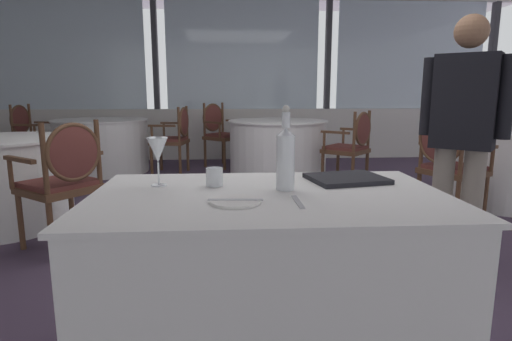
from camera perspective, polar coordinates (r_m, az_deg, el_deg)
ground_plane at (r=3.43m, az=0.68°, el=-8.59°), size 13.53×13.53×0.00m
window_wall_far at (r=7.14m, az=-1.79°, el=10.78°), size 9.17×0.14×2.87m
foreground_table at (r=1.72m, az=1.76°, el=-15.39°), size 1.35×0.83×0.75m
side_plate at (r=1.46m, az=-2.81°, el=-4.23°), size 0.18×0.18×0.01m
butter_knife at (r=1.46m, az=-2.81°, el=-4.03°), size 0.19×0.03×0.00m
dinner_fork at (r=1.47m, az=5.74°, el=-4.28°), size 0.02×0.17×0.00m
water_bottle at (r=1.63m, az=4.05°, el=1.93°), size 0.07×0.07×0.33m
wine_glass at (r=1.74m, az=-13.29°, el=2.63°), size 0.09×0.09×0.20m
water_tumbler at (r=1.72m, az=-5.69°, el=-0.87°), size 0.07×0.07×0.07m
menu_book at (r=1.85m, az=12.24°, el=-1.08°), size 0.35×0.31×0.02m
background_table_0 at (r=5.77m, az=3.00°, el=3.14°), size 1.36×1.36×0.75m
dining_chair_0_0 at (r=6.45m, az=-5.06°, el=5.62°), size 0.66×0.66×0.97m
dining_chair_0_1 at (r=5.20m, az=12.99°, el=3.77°), size 0.66×0.66×0.91m
dining_chair_1_1 at (r=3.25m, az=-24.62°, el=-0.55°), size 0.65×0.66×0.94m
background_table_2 at (r=6.36m, az=-20.27°, el=3.19°), size 1.31×1.31×0.75m
dining_chair_2_0 at (r=5.94m, az=-10.97°, el=4.89°), size 0.54×0.59×0.94m
dining_chair_2_1 at (r=6.89m, az=-28.50°, el=4.63°), size 0.54×0.59×0.96m
background_table_3 at (r=4.92m, az=31.12°, el=0.30°), size 1.06×1.06×0.75m
dining_chair_3_0 at (r=4.09m, az=24.71°, el=1.61°), size 0.61×0.64×0.97m
diner_person_0 at (r=2.95m, az=26.37°, el=5.11°), size 0.43×0.38×1.59m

